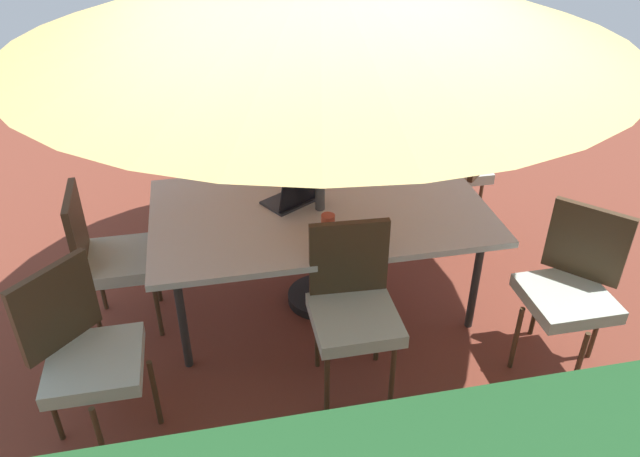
% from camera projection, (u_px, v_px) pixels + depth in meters
% --- Properties ---
extents(ground_plane, '(10.00, 10.00, 0.02)m').
position_uv_depth(ground_plane, '(320.00, 301.00, 4.26)').
color(ground_plane, brown).
extents(dining_table, '(2.10, 1.20, 0.73)m').
position_uv_depth(dining_table, '(320.00, 215.00, 3.89)').
color(dining_table, silver).
rests_on(dining_table, ground_plane).
extents(chair_northeast, '(0.59, 0.59, 0.98)m').
position_uv_depth(chair_northeast, '(84.00, 350.00, 3.06)').
color(chair_northeast, silver).
rests_on(chair_northeast, ground_plane).
extents(chair_southwest, '(0.59, 0.59, 0.98)m').
position_uv_depth(chair_southwest, '(463.00, 164.00, 4.80)').
color(chair_southwest, silver).
rests_on(chair_southwest, ground_plane).
extents(chair_north, '(0.46, 0.47, 0.98)m').
position_uv_depth(chair_north, '(353.00, 303.00, 3.36)').
color(chair_north, silver).
rests_on(chair_north, ground_plane).
extents(chair_northwest, '(0.59, 0.59, 0.98)m').
position_uv_depth(chair_northwest, '(572.00, 284.00, 3.51)').
color(chair_northwest, silver).
rests_on(chair_northwest, ground_plane).
extents(chair_south, '(0.48, 0.49, 0.98)m').
position_uv_depth(chair_south, '(301.00, 176.00, 4.62)').
color(chair_south, silver).
rests_on(chair_south, ground_plane).
extents(chair_east, '(0.47, 0.46, 0.98)m').
position_uv_depth(chair_east, '(109.00, 253.00, 3.77)').
color(chair_east, silver).
rests_on(chair_east, ground_plane).
extents(laptop, '(0.40, 0.38, 0.21)m').
position_uv_depth(laptop, '(293.00, 198.00, 3.89)').
color(laptop, '#2D2D33').
rests_on(laptop, dining_table).
extents(cup, '(0.08, 0.08, 0.11)m').
position_uv_depth(cup, '(328.00, 223.00, 3.62)').
color(cup, '#CC4C33').
rests_on(cup, dining_table).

